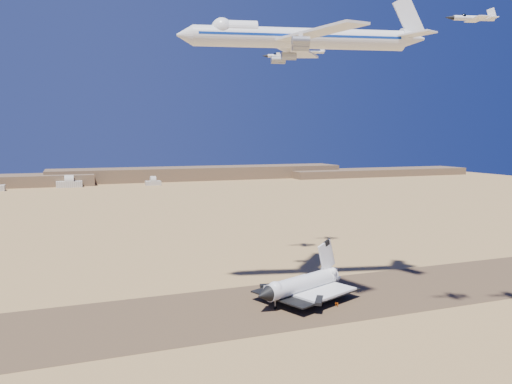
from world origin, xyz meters
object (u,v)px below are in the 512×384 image
object	(u,v)px
shuttle	(302,286)
carrier_747	(293,38)
chase_jet_e	(281,56)
crew_c	(336,304)
crew_b	(322,302)
chase_jet_f	(312,52)
chase_jet_a	(473,18)
crew_a	(338,305)

from	to	relation	value
shuttle	carrier_747	xyz separation A→B (m)	(-3.78, 1.24, 90.01)
carrier_747	shuttle	bearing A→B (deg)	-5.24
chase_jet_e	carrier_747	bearing A→B (deg)	-90.15
crew_c	chase_jet_e	bearing A→B (deg)	-76.02
crew_b	chase_jet_f	world-z (taller)	chase_jet_f
crew_b	chase_jet_f	distance (m)	126.51
carrier_747	crew_b	bearing A→B (deg)	-28.88
chase_jet_a	shuttle	bearing A→B (deg)	134.72
crew_b	chase_jet_e	size ratio (longest dim) A/B	0.11
carrier_747	crew_a	distance (m)	96.46
crew_a	chase_jet_e	xyz separation A→B (m)	(4.58, 62.97, 97.14)
crew_b	shuttle	bearing A→B (deg)	31.40
shuttle	chase_jet_e	distance (m)	106.81
shuttle	chase_jet_e	size ratio (longest dim) A/B	2.70
crew_a	carrier_747	bearing A→B (deg)	52.08
carrier_747	chase_jet_e	bearing A→B (deg)	83.98
chase_jet_a	chase_jet_f	bearing A→B (deg)	101.97
crew_b	crew_a	bearing A→B (deg)	-143.67
chase_jet_f	crew_b	bearing A→B (deg)	-95.06
crew_a	crew_c	size ratio (longest dim) A/B	0.99
carrier_747	crew_c	world-z (taller)	carrier_747
shuttle	carrier_747	world-z (taller)	carrier_747
shuttle	chase_jet_f	xyz separation A→B (m)	(34.63, 62.59, 96.89)
crew_c	chase_jet_a	size ratio (longest dim) A/B	0.12
shuttle	chase_jet_e	xyz separation A→B (m)	(13.60, 51.94, 92.34)
chase_jet_e	crew_a	bearing A→B (deg)	-75.39
chase_jet_e	chase_jet_f	size ratio (longest dim) A/B	1.17
shuttle	chase_jet_f	bearing A→B (deg)	38.78
crew_c	chase_jet_a	world-z (taller)	chase_jet_a
crew_b	chase_jet_f	xyz separation A→B (m)	(29.56, 69.26, 101.65)
crew_b	chase_jet_e	world-z (taller)	chase_jet_e
carrier_747	chase_jet_a	world-z (taller)	carrier_747
shuttle	crew_a	distance (m)	15.04
crew_a	chase_jet_f	distance (m)	128.13
crew_b	chase_jet_a	xyz separation A→B (m)	(22.93, -43.07, 93.15)
carrier_747	crew_a	size ratio (longest dim) A/B	53.18
carrier_747	chase_jet_f	size ratio (longest dim) A/B	6.50
carrier_747	crew_a	bearing A→B (deg)	-30.89
crew_a	chase_jet_e	world-z (taller)	chase_jet_e
crew_a	chase_jet_f	size ratio (longest dim) A/B	0.12
shuttle	chase_jet_f	size ratio (longest dim) A/B	3.15
shuttle	crew_c	size ratio (longest dim) A/B	25.55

